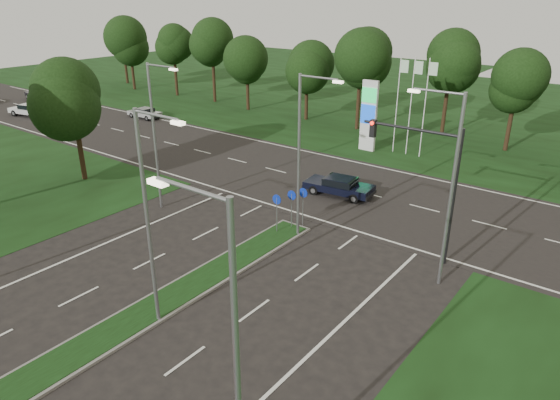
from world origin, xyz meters
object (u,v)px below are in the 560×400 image
Objects in this scene: navy_sedan at (339,186)px; far_car_a at (145,113)px; far_car_b at (30,109)px; far_car_c at (39,94)px.

navy_sedan is 29.04m from far_car_a.
navy_sedan is 39.17m from far_car_b.
navy_sedan is 0.96× the size of far_car_c.
far_car_c is (-46.89, 4.41, 0.05)m from navy_sedan.
far_car_a is (-28.35, 6.28, -0.08)m from navy_sedan.
far_car_a is 0.78× the size of far_car_b.
navy_sedan is 0.95× the size of far_car_b.
navy_sedan is 1.22× the size of far_car_a.
far_car_a is 12.88m from far_car_b.
navy_sedan reaches higher than far_car_a.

